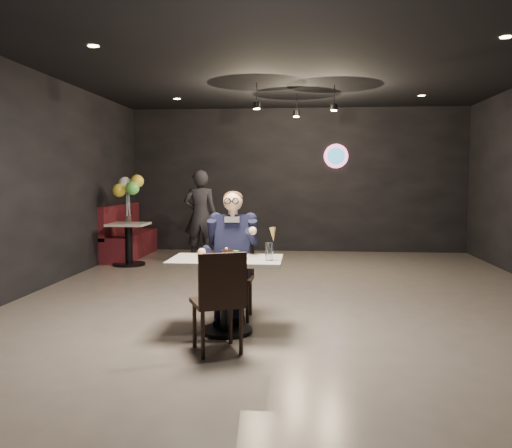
# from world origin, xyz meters

# --- Properties ---
(floor) EXTENTS (9.00, 9.00, 0.00)m
(floor) POSITION_xyz_m (0.00, 0.00, 0.00)
(floor) COLOR #6E645B
(floor) RESTS_ON ground
(wall_sign) EXTENTS (0.50, 0.06, 0.50)m
(wall_sign) POSITION_xyz_m (0.80, 4.47, 2.00)
(wall_sign) COLOR pink
(wall_sign) RESTS_ON floor
(pendant_lights) EXTENTS (1.40, 1.20, 0.36)m
(pendant_lights) POSITION_xyz_m (0.00, 2.00, 2.88)
(pendant_lights) COLOR black
(pendant_lights) RESTS_ON floor
(main_table) EXTENTS (1.10, 0.70, 0.75)m
(main_table) POSITION_xyz_m (-0.63, -1.68, 0.38)
(main_table) COLOR silver
(main_table) RESTS_ON floor
(chair_far) EXTENTS (0.42, 0.46, 0.92)m
(chair_far) POSITION_xyz_m (-0.63, -1.13, 0.46)
(chair_far) COLOR black
(chair_far) RESTS_ON floor
(chair_near) EXTENTS (0.57, 0.59, 0.92)m
(chair_near) POSITION_xyz_m (-0.63, -2.27, 0.46)
(chair_near) COLOR black
(chair_near) RESTS_ON floor
(seated_man) EXTENTS (0.60, 0.80, 1.44)m
(seated_man) POSITION_xyz_m (-0.63, -1.13, 0.72)
(seated_man) COLOR black
(seated_man) RESTS_ON floor
(dessert_plate) EXTENTS (0.21, 0.21, 0.01)m
(dessert_plate) POSITION_xyz_m (-0.59, -1.74, 0.76)
(dessert_plate) COLOR white
(dessert_plate) RESTS_ON main_table
(cake_slice) EXTENTS (0.13, 0.12, 0.08)m
(cake_slice) POSITION_xyz_m (-0.61, -1.74, 0.80)
(cake_slice) COLOR black
(cake_slice) RESTS_ON dessert_plate
(mint_leaf) EXTENTS (0.06, 0.04, 0.01)m
(mint_leaf) POSITION_xyz_m (-0.52, -1.80, 0.84)
(mint_leaf) COLOR #2E882C
(mint_leaf) RESTS_ON cake_slice
(sundae_glass) EXTENTS (0.08, 0.08, 0.17)m
(sundae_glass) POSITION_xyz_m (-0.20, -1.76, 0.84)
(sundae_glass) COLOR silver
(sundae_glass) RESTS_ON main_table
(wafer_cone) EXTENTS (0.08, 0.08, 0.14)m
(wafer_cone) POSITION_xyz_m (-0.16, -1.75, 1.00)
(wafer_cone) COLOR tan
(wafer_cone) RESTS_ON sundae_glass
(booth_bench) EXTENTS (0.51, 2.06, 1.03)m
(booth_bench) POSITION_xyz_m (-3.25, 3.35, 0.51)
(booth_bench) COLOR #400D0F
(booth_bench) RESTS_ON floor
(side_table) EXTENTS (0.65, 0.65, 0.82)m
(side_table) POSITION_xyz_m (-2.95, 2.35, 0.41)
(side_table) COLOR silver
(side_table) RESTS_ON floor
(balloon_vase) EXTENTS (0.10, 0.10, 0.14)m
(balloon_vase) POSITION_xyz_m (-2.95, 2.35, 0.82)
(balloon_vase) COLOR silver
(balloon_vase) RESTS_ON side_table
(balloon_bunch) EXTENTS (0.43, 0.43, 0.71)m
(balloon_bunch) POSITION_xyz_m (-2.95, 2.35, 1.25)
(balloon_bunch) COLOR yellow
(balloon_bunch) RESTS_ON balloon_vase
(passerby) EXTENTS (0.63, 0.43, 1.69)m
(passerby) POSITION_xyz_m (-1.77, 2.94, 0.85)
(passerby) COLOR black
(passerby) RESTS_ON floor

